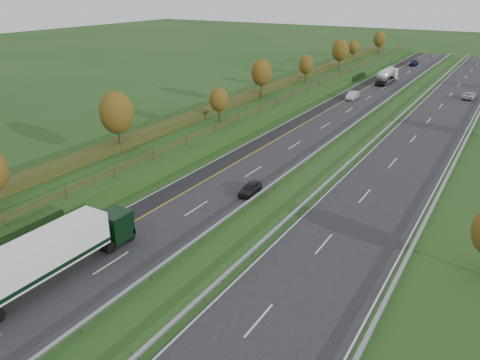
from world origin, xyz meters
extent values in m
plane|color=#214518|center=(8.00, 55.00, 0.00)|extent=(400.00, 400.00, 0.00)
cube|color=black|center=(0.00, 60.00, 0.02)|extent=(10.50, 200.00, 0.04)
cube|color=black|center=(16.50, 60.00, 0.02)|extent=(10.50, 200.00, 0.04)
cube|color=black|center=(-3.75, 60.00, 0.02)|extent=(3.00, 200.00, 0.04)
cube|color=silver|center=(-5.05, 60.00, 0.05)|extent=(0.15, 200.00, 0.01)
cube|color=gold|center=(-2.25, 60.00, 0.05)|extent=(0.15, 200.00, 0.01)
cube|color=silver|center=(5.05, 60.00, 0.05)|extent=(0.15, 200.00, 0.01)
cube|color=silver|center=(11.45, 60.00, 0.05)|extent=(0.15, 200.00, 0.01)
cube|color=silver|center=(21.55, 60.00, 0.05)|extent=(0.15, 200.00, 0.01)
cube|color=silver|center=(1.25, 11.00, 0.05)|extent=(0.15, 4.00, 0.01)
cube|color=silver|center=(15.25, 11.00, 0.05)|extent=(0.15, 4.00, 0.01)
cube|color=silver|center=(1.25, 23.00, 0.05)|extent=(0.15, 4.00, 0.01)
cube|color=silver|center=(15.25, 23.00, 0.05)|extent=(0.15, 4.00, 0.01)
cube|color=silver|center=(1.25, 35.00, 0.05)|extent=(0.15, 4.00, 0.01)
cube|color=silver|center=(15.25, 35.00, 0.05)|extent=(0.15, 4.00, 0.01)
cube|color=silver|center=(1.25, 47.00, 0.05)|extent=(0.15, 4.00, 0.01)
cube|color=silver|center=(15.25, 47.00, 0.05)|extent=(0.15, 4.00, 0.01)
cube|color=silver|center=(1.25, 59.00, 0.05)|extent=(0.15, 4.00, 0.01)
cube|color=silver|center=(15.25, 59.00, 0.05)|extent=(0.15, 4.00, 0.01)
cube|color=silver|center=(1.25, 71.00, 0.05)|extent=(0.15, 4.00, 0.01)
cube|color=silver|center=(15.25, 71.00, 0.05)|extent=(0.15, 4.00, 0.01)
cube|color=silver|center=(1.25, 83.00, 0.05)|extent=(0.15, 4.00, 0.01)
cube|color=silver|center=(15.25, 83.00, 0.05)|extent=(0.15, 4.00, 0.01)
cube|color=silver|center=(1.25, 95.00, 0.05)|extent=(0.15, 4.00, 0.01)
cube|color=silver|center=(15.25, 95.00, 0.05)|extent=(0.15, 4.00, 0.01)
cube|color=silver|center=(1.25, 107.00, 0.05)|extent=(0.15, 4.00, 0.01)
cube|color=silver|center=(15.25, 107.00, 0.05)|extent=(0.15, 4.00, 0.01)
cube|color=silver|center=(1.25, 119.00, 0.05)|extent=(0.15, 4.00, 0.01)
cube|color=silver|center=(15.25, 119.00, 0.05)|extent=(0.15, 4.00, 0.01)
cube|color=silver|center=(1.25, 131.00, 0.05)|extent=(0.15, 4.00, 0.01)
cube|color=silver|center=(15.25, 131.00, 0.05)|extent=(0.15, 4.00, 0.01)
cube|color=silver|center=(1.25, 143.00, 0.05)|extent=(0.15, 4.00, 0.01)
cube|color=silver|center=(15.25, 143.00, 0.05)|extent=(0.15, 4.00, 0.01)
cube|color=silver|center=(1.25, 155.00, 0.05)|extent=(0.15, 4.00, 0.01)
cube|color=#214518|center=(-13.00, 60.00, 1.00)|extent=(12.00, 200.00, 2.00)
cube|color=#2F3917|center=(-15.00, 60.00, 2.55)|extent=(2.20, 180.00, 1.10)
cube|color=#422B19|center=(-8.50, 60.00, 2.55)|extent=(0.08, 184.00, 0.10)
cube|color=#422B19|center=(-8.50, 60.00, 2.95)|extent=(0.08, 184.00, 0.10)
cube|color=#422B19|center=(-8.50, 8.50, 2.60)|extent=(0.12, 0.12, 1.20)
cube|color=#422B19|center=(-8.50, 15.00, 2.60)|extent=(0.12, 0.12, 1.20)
cube|color=#422B19|center=(-8.50, 21.50, 2.60)|extent=(0.12, 0.12, 1.20)
cube|color=#422B19|center=(-8.50, 28.00, 2.60)|extent=(0.12, 0.12, 1.20)
cube|color=#422B19|center=(-8.50, 34.50, 2.60)|extent=(0.12, 0.12, 1.20)
cube|color=#422B19|center=(-8.50, 41.00, 2.60)|extent=(0.12, 0.12, 1.20)
cube|color=#422B19|center=(-8.50, 47.50, 2.60)|extent=(0.12, 0.12, 1.20)
cube|color=#422B19|center=(-8.50, 54.00, 2.60)|extent=(0.12, 0.12, 1.20)
cube|color=#422B19|center=(-8.50, 60.50, 2.60)|extent=(0.12, 0.12, 1.20)
cube|color=#422B19|center=(-8.50, 67.00, 2.60)|extent=(0.12, 0.12, 1.20)
cube|color=#422B19|center=(-8.50, 73.50, 2.60)|extent=(0.12, 0.12, 1.20)
cube|color=#422B19|center=(-8.50, 80.00, 2.60)|extent=(0.12, 0.12, 1.20)
cube|color=#422B19|center=(-8.50, 86.50, 2.60)|extent=(0.12, 0.12, 1.20)
cube|color=#422B19|center=(-8.50, 93.00, 2.60)|extent=(0.12, 0.12, 1.20)
cube|color=#422B19|center=(-8.50, 99.50, 2.60)|extent=(0.12, 0.12, 1.20)
cube|color=#422B19|center=(-8.50, 106.00, 2.60)|extent=(0.12, 0.12, 1.20)
cube|color=#422B19|center=(-8.50, 112.50, 2.60)|extent=(0.12, 0.12, 1.20)
cube|color=#422B19|center=(-8.50, 119.00, 2.60)|extent=(0.12, 0.12, 1.20)
cube|color=#422B19|center=(-8.50, 125.50, 2.60)|extent=(0.12, 0.12, 1.20)
cube|color=#422B19|center=(-8.50, 132.00, 2.60)|extent=(0.12, 0.12, 1.20)
cube|color=#422B19|center=(-8.50, 138.50, 2.60)|extent=(0.12, 0.12, 1.20)
cube|color=#422B19|center=(-8.50, 145.00, 2.60)|extent=(0.12, 0.12, 1.20)
cube|color=#422B19|center=(-8.50, 151.50, 2.60)|extent=(0.12, 0.12, 1.20)
cube|color=gray|center=(5.70, 60.00, 0.62)|extent=(0.32, 200.00, 0.18)
cube|color=gray|center=(5.70, 4.00, 0.28)|extent=(0.10, 0.14, 0.56)
cube|color=gray|center=(5.70, 11.00, 0.28)|extent=(0.10, 0.14, 0.56)
cube|color=gray|center=(5.70, 18.00, 0.28)|extent=(0.10, 0.14, 0.56)
cube|color=gray|center=(5.70, 25.00, 0.28)|extent=(0.10, 0.14, 0.56)
cube|color=gray|center=(5.70, 32.00, 0.28)|extent=(0.10, 0.14, 0.56)
cube|color=gray|center=(5.70, 39.00, 0.28)|extent=(0.10, 0.14, 0.56)
cube|color=gray|center=(5.70, 46.00, 0.28)|extent=(0.10, 0.14, 0.56)
cube|color=gray|center=(5.70, 53.00, 0.28)|extent=(0.10, 0.14, 0.56)
cube|color=gray|center=(5.70, 60.00, 0.28)|extent=(0.10, 0.14, 0.56)
cube|color=gray|center=(5.70, 67.00, 0.28)|extent=(0.10, 0.14, 0.56)
cube|color=gray|center=(5.70, 74.00, 0.28)|extent=(0.10, 0.14, 0.56)
cube|color=gray|center=(5.70, 81.00, 0.28)|extent=(0.10, 0.14, 0.56)
cube|color=gray|center=(5.70, 88.00, 0.28)|extent=(0.10, 0.14, 0.56)
cube|color=gray|center=(5.70, 95.00, 0.28)|extent=(0.10, 0.14, 0.56)
cube|color=gray|center=(5.70, 102.00, 0.28)|extent=(0.10, 0.14, 0.56)
cube|color=gray|center=(5.70, 109.00, 0.28)|extent=(0.10, 0.14, 0.56)
cube|color=gray|center=(5.70, 116.00, 0.28)|extent=(0.10, 0.14, 0.56)
cube|color=gray|center=(5.70, 123.00, 0.28)|extent=(0.10, 0.14, 0.56)
cube|color=gray|center=(5.70, 130.00, 0.28)|extent=(0.10, 0.14, 0.56)
cube|color=gray|center=(5.70, 137.00, 0.28)|extent=(0.10, 0.14, 0.56)
cube|color=gray|center=(5.70, 144.00, 0.28)|extent=(0.10, 0.14, 0.56)
cube|color=gray|center=(5.70, 151.00, 0.28)|extent=(0.10, 0.14, 0.56)
cube|color=gray|center=(5.70, 158.00, 0.28)|extent=(0.10, 0.14, 0.56)
cube|color=gray|center=(10.80, 60.00, 0.62)|extent=(0.32, 200.00, 0.18)
cube|color=gray|center=(10.80, 4.00, 0.28)|extent=(0.10, 0.14, 0.56)
cube|color=gray|center=(10.80, 11.00, 0.28)|extent=(0.10, 0.14, 0.56)
cube|color=gray|center=(10.80, 18.00, 0.28)|extent=(0.10, 0.14, 0.56)
cube|color=gray|center=(10.80, 25.00, 0.28)|extent=(0.10, 0.14, 0.56)
cube|color=gray|center=(10.80, 32.00, 0.28)|extent=(0.10, 0.14, 0.56)
cube|color=gray|center=(10.80, 39.00, 0.28)|extent=(0.10, 0.14, 0.56)
cube|color=gray|center=(10.80, 46.00, 0.28)|extent=(0.10, 0.14, 0.56)
cube|color=gray|center=(10.80, 53.00, 0.28)|extent=(0.10, 0.14, 0.56)
cube|color=gray|center=(10.80, 60.00, 0.28)|extent=(0.10, 0.14, 0.56)
cube|color=gray|center=(10.80, 67.00, 0.28)|extent=(0.10, 0.14, 0.56)
cube|color=gray|center=(10.80, 74.00, 0.28)|extent=(0.10, 0.14, 0.56)
cube|color=gray|center=(10.80, 81.00, 0.28)|extent=(0.10, 0.14, 0.56)
cube|color=gray|center=(10.80, 88.00, 0.28)|extent=(0.10, 0.14, 0.56)
cube|color=gray|center=(10.80, 95.00, 0.28)|extent=(0.10, 0.14, 0.56)
cube|color=gray|center=(10.80, 102.00, 0.28)|extent=(0.10, 0.14, 0.56)
cube|color=gray|center=(10.80, 109.00, 0.28)|extent=(0.10, 0.14, 0.56)
cube|color=gray|center=(10.80, 116.00, 0.28)|extent=(0.10, 0.14, 0.56)
cube|color=gray|center=(10.80, 123.00, 0.28)|extent=(0.10, 0.14, 0.56)
cube|color=gray|center=(10.80, 130.00, 0.28)|extent=(0.10, 0.14, 0.56)
cube|color=gray|center=(10.80, 137.00, 0.28)|extent=(0.10, 0.14, 0.56)
cube|color=gray|center=(10.80, 144.00, 0.28)|extent=(0.10, 0.14, 0.56)
cube|color=gray|center=(10.80, 151.00, 0.28)|extent=(0.10, 0.14, 0.56)
cube|color=gray|center=(10.80, 158.00, 0.28)|extent=(0.10, 0.14, 0.56)
cube|color=gray|center=(22.30, 60.00, 0.62)|extent=(0.32, 200.00, 0.18)
cube|color=gray|center=(22.30, 18.00, 0.28)|extent=(0.10, 0.14, 0.56)
cube|color=gray|center=(22.30, 32.00, 0.28)|extent=(0.10, 0.14, 0.56)
cube|color=gray|center=(22.30, 46.00, 0.28)|extent=(0.10, 0.14, 0.56)
cube|color=gray|center=(22.30, 60.00, 0.28)|extent=(0.10, 0.14, 0.56)
cube|color=gray|center=(22.30, 74.00, 0.28)|extent=(0.10, 0.14, 0.56)
cylinder|color=#2D2116|center=(-14.00, 28.00, 3.58)|extent=(0.24, 0.24, 3.15)
ellipsoid|color=#4E3711|center=(-14.00, 28.00, 7.04)|extent=(4.20, 4.20, 5.25)
cylinder|color=#2D2116|center=(-11.00, 46.00, 3.08)|extent=(0.24, 0.24, 2.16)
ellipsoid|color=#4E3711|center=(-11.00, 46.00, 5.46)|extent=(2.88, 2.88, 3.60)
cylinder|color=#2D2116|center=(-13.50, 64.00, 3.44)|extent=(0.24, 0.24, 2.88)
ellipsoid|color=#4E3711|center=(-13.50, 64.00, 6.61)|extent=(3.84, 3.84, 4.80)
cylinder|color=#2D2116|center=(-12.50, 82.00, 3.17)|extent=(0.24, 0.24, 2.34)
ellipsoid|color=#4E3711|center=(-12.50, 82.00, 5.74)|extent=(3.12, 3.12, 3.90)
cylinder|color=#2D2116|center=(-11.50, 100.00, 3.53)|extent=(0.24, 0.24, 3.06)
ellipsoid|color=#4E3711|center=(-11.50, 100.00, 6.90)|extent=(4.08, 4.08, 5.10)
cylinder|color=#2D2116|center=(-14.00, 118.00, 3.12)|extent=(0.24, 0.24, 2.25)
ellipsoid|color=#4E3711|center=(-14.00, 118.00, 5.60)|extent=(3.00, 3.00, 3.75)
cylinder|color=#2D2116|center=(-12.00, 136.00, 3.35)|extent=(0.24, 0.24, 2.70)
ellipsoid|color=#4E3711|center=(-12.00, 136.00, 6.32)|extent=(3.60, 3.60, 4.50)
cube|color=black|center=(-0.86, 13.75, 1.74)|extent=(2.50, 2.40, 2.50)
cube|color=gray|center=(-0.86, 14.85, 0.94)|extent=(2.50, 0.30, 0.50)
cube|color=white|center=(-0.86, 5.45, 2.70)|extent=(2.55, 13.00, 2.80)
cube|color=black|center=(-0.86, 5.45, 1.65)|extent=(2.58, 13.02, 0.35)
cylinder|color=black|center=(-0.86, 14.55, 0.56)|extent=(2.20, 1.04, 1.04)
cylinder|color=black|center=(-0.86, 12.15, 0.56)|extent=(2.20, 1.04, 1.04)
cube|color=silver|center=(0.05, 105.42, 1.59)|extent=(2.40, 2.20, 2.30)
cube|color=gray|center=(0.05, 100.02, 0.59)|extent=(2.30, 8.50, 0.25)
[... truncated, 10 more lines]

